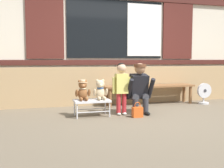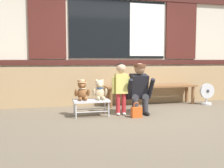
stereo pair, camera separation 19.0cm
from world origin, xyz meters
name	(u,v)px [view 2 (the right image)]	position (x,y,z in m)	size (l,w,h in m)	color
ground_plane	(145,115)	(0.00, 0.00, 0.00)	(60.00, 60.00, 0.00)	brown
brick_low_wall	(123,85)	(0.00, 1.43, 0.42)	(8.15, 0.25, 0.85)	tan
shop_facade	(117,29)	(0.00, 1.94, 1.76)	(8.31, 0.26, 3.51)	beige
wooden_bench_long	(151,88)	(0.56, 1.06, 0.37)	(2.10, 0.40, 0.44)	brown
small_display_bench	(91,101)	(-0.96, 0.18, 0.27)	(0.64, 0.36, 0.30)	silver
teddy_bear_with_hat	(82,90)	(-1.12, 0.18, 0.47)	(0.28, 0.27, 0.36)	brown
teddy_bear_plain	(100,90)	(-0.80, 0.18, 0.46)	(0.28, 0.26, 0.36)	#CCB289
child_standing	(121,83)	(-0.41, 0.15, 0.59)	(0.35, 0.18, 0.96)	#B7282D
adult_crouching	(139,88)	(-0.05, 0.17, 0.48)	(0.50, 0.49, 0.95)	#333338
handbag_on_ground	(137,112)	(-0.20, -0.12, 0.10)	(0.18, 0.11, 0.27)	#DB561E
floor_fan	(207,94)	(1.79, 0.78, 0.24)	(0.34, 0.24, 0.48)	silver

